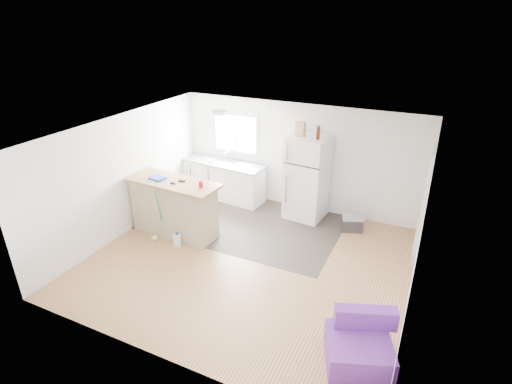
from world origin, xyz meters
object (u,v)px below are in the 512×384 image
Objects in this scene: refrigerator at (307,178)px; blue_tray at (158,178)px; mop at (156,230)px; bottle_right at (318,132)px; kitchen_cabinets at (224,180)px; peninsula at (174,207)px; red_cup at (201,184)px; cleaner_jug at (177,240)px; cooler at (352,223)px; cardboard_box at (301,129)px; bottle_left at (318,133)px; purple_seat at (359,346)px.

refrigerator is 6.07× the size of blue_tray.
blue_tray is at bearing 89.22° from mop.
refrigerator is at bearing 178.17° from bottle_right.
refrigerator is 1.05m from bottle_right.
kitchen_cabinets reaches higher than peninsula.
cleaner_jug is at bearing -132.71° from red_cup.
cleaner_jug is at bearing -164.22° from cooler.
refrigerator is 6.15× the size of cleaner_jug.
peninsula is 1.06× the size of refrigerator.
cleaner_jug is at bearing -48.52° from peninsula.
cardboard_box reaches higher than peninsula.
bottle_right reaches higher than kitchen_cabinets.
cooler reaches higher than cleaner_jug.
refrigerator is 1.06m from bottle_left.
bottle_right is (2.27, -0.08, 1.48)m from kitchen_cabinets.
mop is (-3.40, -2.05, 0.06)m from cooler.
mop is 3.85× the size of cardboard_box.
bottle_right reaches higher than peninsula.
red_cup is 0.48× the size of bottle_left.
cooler is at bearing 32.83° from red_cup.
kitchen_cabinets is 1.14× the size of refrigerator.
peninsula is 6.42× the size of blue_tray.
refrigerator is 7.28× the size of bottle_left.
blue_tray is (-0.15, 0.38, 0.95)m from mop.
cardboard_box is at bearing 45.82° from peninsula.
kitchen_cabinets is 8.32× the size of bottle_left.
bottle_left reaches higher than purple_seat.
cleaner_jug is 1.18× the size of bottle_right.
mop is at bearing -139.63° from bottle_left.
bottle_right is (2.49, 2.24, 1.71)m from mop.
purple_seat is 4.08× the size of bottle_right.
bottle_right is at bearing 35.29° from blue_tray.
blue_tray is at bearing 138.57° from purple_seat.
red_cup is (0.68, -0.01, 0.63)m from peninsula.
blue_tray is at bearing -144.71° from bottle_right.
cardboard_box is at bearing -161.59° from refrigerator.
purple_seat is (4.08, -1.70, -0.34)m from peninsula.
refrigerator reaches higher than cooler.
red_cup is at bearing -131.72° from bottle_right.
red_cup is at bearing -67.29° from kitchen_cabinets.
cardboard_box is at bearing 1.21° from kitchen_cabinets.
cardboard_box is 1.20× the size of bottle_right.
mop is at bearing -138.00° from bottle_right.
red_cup is at bearing -133.82° from bottle_left.
purple_seat is at bearing -20.81° from blue_tray.
peninsula reaches higher than mop.
kitchen_cabinets is at bearing 117.43° from purple_seat.
cooler is 0.44× the size of mop.
refrigerator is at bearing 44.00° from peninsula.
peninsula reaches higher than cooler.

